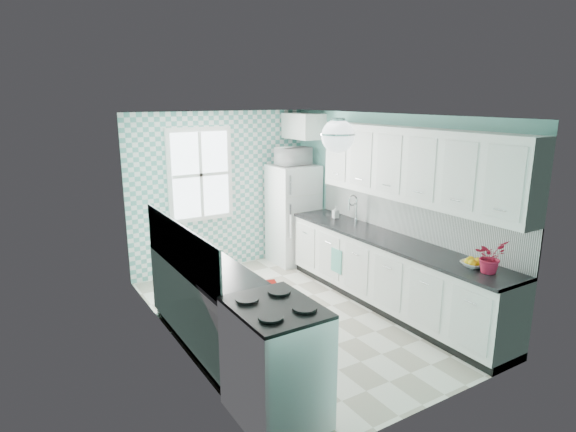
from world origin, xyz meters
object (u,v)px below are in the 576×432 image
sink (348,224)px  fridge (293,214)px  stove (276,360)px  ceiling_light (338,136)px  potted_plant (490,256)px  fruit_bowl (473,264)px  microwave (293,156)px

sink → fridge: bearing=92.7°
stove → sink: size_ratio=1.92×
stove → sink: sink is taller
ceiling_light → potted_plant: size_ratio=1.01×
fruit_bowl → potted_plant: bearing=-90.0°
sink → fruit_bowl: bearing=-91.5°
fridge → potted_plant: bearing=-88.9°
fruit_bowl → potted_plant: 0.24m
ceiling_light → sink: (1.20, 1.28, -1.39)m
ceiling_light → fruit_bowl: 2.00m
sink → microwave: (-0.09, 1.32, 0.84)m
fridge → sink: size_ratio=3.07×
stove → sink: bearing=40.9°
fridge → fruit_bowl: 3.46m
stove → fruit_bowl: size_ratio=4.20×
ceiling_light → fruit_bowl: size_ratio=1.44×
stove → potted_plant: bearing=-6.2°
sink → potted_plant: sink is taller
fruit_bowl → microwave: 3.55m
potted_plant → microwave: 3.71m
potted_plant → fruit_bowl: bearing=90.0°
potted_plant → microwave: bearing=91.4°
sink → potted_plant: (-0.00, -2.33, 0.18)m
fridge → microwave: (0.00, 0.00, 0.96)m
ceiling_light → microwave: 2.88m
fridge → stove: 4.10m
ceiling_light → fruit_bowl: ceiling_light is taller
fridge → stove: size_ratio=1.59×
stove → fridge: bearing=55.9°
fridge → microwave: microwave is taller
potted_plant → microwave: microwave is taller
potted_plant → sink: bearing=89.9°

